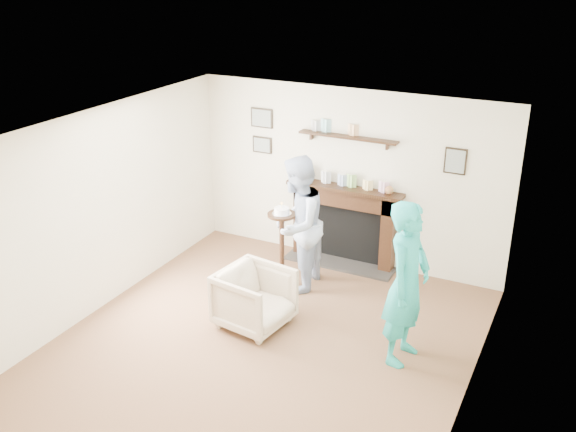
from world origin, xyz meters
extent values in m
plane|color=brown|center=(0.00, 0.00, 0.00)|extent=(5.00, 5.00, 0.00)
cube|color=beige|center=(0.00, 2.50, 1.25)|extent=(4.50, 0.04, 2.50)
cube|color=beige|center=(-2.25, 0.00, 1.25)|extent=(0.04, 5.00, 2.50)
cube|color=beige|center=(2.25, 0.00, 1.25)|extent=(0.04, 5.00, 2.50)
cube|color=white|center=(0.00, 0.00, 2.50)|extent=(4.50, 5.00, 0.04)
cube|color=black|center=(-0.66, 2.40, 0.55)|extent=(0.18, 0.20, 1.10)
cube|color=black|center=(0.66, 2.40, 0.55)|extent=(0.18, 0.20, 1.10)
cube|color=black|center=(0.00, 2.40, 0.98)|extent=(1.50, 0.20, 0.24)
cube|color=black|center=(0.00, 2.47, 0.43)|extent=(1.14, 0.06, 0.86)
cube|color=#2F2C2A|center=(0.00, 2.28, 0.01)|extent=(1.60, 0.44, 0.03)
cube|color=black|center=(0.00, 2.37, 1.12)|extent=(1.68, 0.26, 0.05)
cube|color=black|center=(0.00, 2.42, 1.85)|extent=(1.40, 0.15, 0.03)
cube|color=black|center=(-1.35, 2.48, 1.95)|extent=(0.34, 0.03, 0.28)
cube|color=black|center=(-1.35, 2.48, 1.55)|extent=(0.30, 0.03, 0.24)
cube|color=black|center=(1.45, 2.48, 1.70)|extent=(0.28, 0.03, 0.34)
cube|color=black|center=(-0.62, 2.37, 1.26)|extent=(0.16, 0.09, 0.22)
cylinder|color=beige|center=(-0.62, 2.32, 1.27)|extent=(0.11, 0.01, 0.11)
sphere|color=green|center=(0.64, 2.37, 1.21)|extent=(0.12, 0.12, 0.12)
imported|color=gray|center=(-0.30, 0.33, 0.00)|extent=(0.89, 0.87, 0.72)
imported|color=#AAC1D5|center=(-0.26, 1.40, 0.00)|extent=(0.77, 0.94, 1.82)
imported|color=#20B89D|center=(1.47, 0.48, 0.00)|extent=(0.51, 0.72, 1.85)
cylinder|color=black|center=(-0.46, 1.36, 0.01)|extent=(0.31, 0.31, 0.02)
cylinder|color=black|center=(-0.46, 1.36, 0.52)|extent=(0.07, 0.07, 0.99)
cylinder|color=black|center=(-0.46, 1.36, 1.03)|extent=(0.37, 0.37, 0.03)
cylinder|color=silver|center=(-0.46, 1.36, 1.04)|extent=(0.25, 0.25, 0.01)
cylinder|color=white|center=(-0.46, 1.36, 1.08)|extent=(0.20, 0.20, 0.07)
cylinder|color=beige|center=(-0.46, 1.36, 1.15)|extent=(0.01, 0.01, 0.05)
sphere|color=orange|center=(-0.46, 1.36, 1.18)|extent=(0.02, 0.02, 0.02)
camera|label=1|loc=(3.01, -5.43, 4.18)|focal=40.00mm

